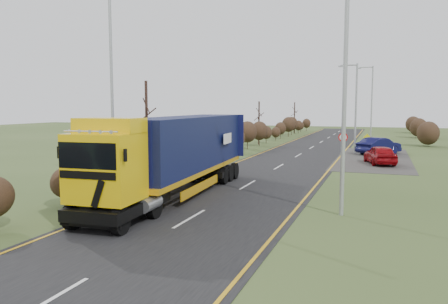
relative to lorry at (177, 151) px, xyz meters
name	(u,v)px	position (x,y,z in m)	size (l,w,h in m)	color
ground	(224,199)	(2.41, 0.17, -2.31)	(160.00, 160.00, 0.00)	#33461E
road	(272,171)	(2.41, 10.17, -2.30)	(8.00, 120.00, 0.02)	black
layby	(373,158)	(8.91, 20.17, -2.30)	(6.00, 18.00, 0.02)	#302E2B
lane_markings	(271,171)	(2.41, 9.86, -2.28)	(7.52, 116.00, 0.01)	#C49012
hedgerow	(182,148)	(-3.58, 8.06, -0.70)	(2.24, 102.04, 6.05)	black
lorry	(177,151)	(0.00, 0.00, 0.00)	(3.15, 14.75, 4.08)	black
car_red_hatchback	(380,155)	(9.47, 16.39, -1.57)	(1.74, 4.34, 1.48)	maroon
car_blue_sedan	(379,146)	(9.34, 23.81, -1.52)	(1.67, 4.79, 1.58)	#090A35
streetlight_near	(342,91)	(7.94, -1.07, 2.82)	(1.98, 0.19, 9.30)	#A4A7A9
streetlight_mid	(355,104)	(7.05, 23.67, 2.35)	(1.81, 0.18, 8.49)	#A4A7A9
streetlight_far	(371,99)	(7.96, 43.43, 3.17)	(2.10, 0.20, 9.91)	#A4A7A9
left_pole	(112,84)	(-4.10, 0.59, 3.36)	(0.16, 0.16, 11.36)	#A4A7A9
speed_sign	(343,142)	(6.80, 14.44, -0.53)	(0.70, 0.10, 2.52)	#A4A7A9
warning_board	(367,141)	(8.21, 24.82, -1.18)	(0.71, 0.11, 1.87)	#A4A7A9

